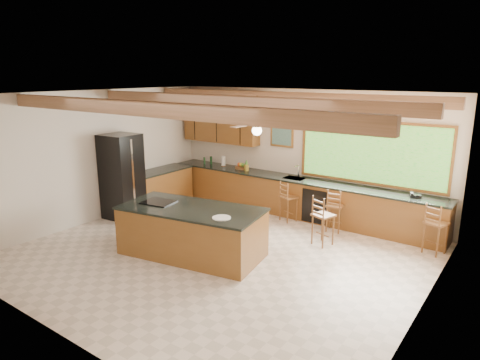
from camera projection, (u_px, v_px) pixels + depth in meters
The scene contains 9 objects.
ground at pixel (219, 255), 8.16m from camera, with size 7.20×7.20×0.00m, color beige.
room_shell at pixel (232, 135), 8.23m from camera, with size 7.27×6.54×3.02m.
counter_run at pixel (257, 194), 10.49m from camera, with size 7.12×3.10×1.22m.
island at pixel (192, 231), 8.06m from camera, with size 2.85×1.70×0.95m.
refrigerator at pixel (122, 176), 10.05m from camera, with size 0.84×0.82×2.00m.
bar_stool_a at pixel (288, 198), 9.85m from camera, with size 0.44×0.44×0.95m.
bar_stool_b at pixel (334, 207), 9.20m from camera, with size 0.39×0.39×0.96m.
bar_stool_c at pixel (322, 217), 8.45m from camera, with size 0.46×0.46×1.03m.
bar_stool_d at pixel (436, 224), 8.03m from camera, with size 0.46×0.46×1.01m.
Camera 1 is at (4.73, -5.92, 3.38)m, focal length 32.00 mm.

